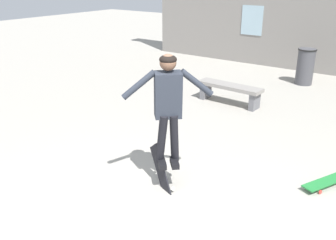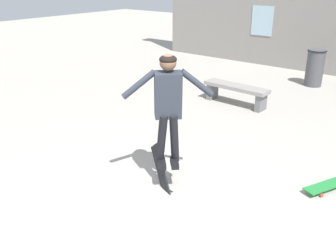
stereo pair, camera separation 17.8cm
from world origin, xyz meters
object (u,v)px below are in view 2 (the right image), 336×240
(skateboard_flipping, at_px, (161,173))
(park_bench, at_px, (236,91))
(skater, at_px, (168,101))
(skateboard_resting, at_px, (331,184))
(trash_bin, at_px, (315,67))

(skateboard_flipping, bearing_deg, park_bench, 132.00)
(park_bench, height_order, skater, skater)
(skateboard_resting, bearing_deg, park_bench, 74.34)
(skateboard_flipping, relative_size, skateboard_resting, 0.87)
(skateboard_flipping, xyz_separation_m, skateboard_resting, (1.88, 1.37, -0.12))
(park_bench, bearing_deg, trash_bin, 74.69)
(skater, bearing_deg, park_bench, 151.08)
(trash_bin, xyz_separation_m, skateboard_flipping, (0.03, -6.30, -0.30))
(park_bench, relative_size, skateboard_flipping, 2.02)
(park_bench, relative_size, skateboard_resting, 1.76)
(trash_bin, height_order, skater, skater)
(trash_bin, height_order, skateboard_flipping, trash_bin)
(skateboard_resting, bearing_deg, skateboard_flipping, 150.57)
(skater, bearing_deg, skateboard_flipping, -105.76)
(park_bench, height_order, trash_bin, trash_bin)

